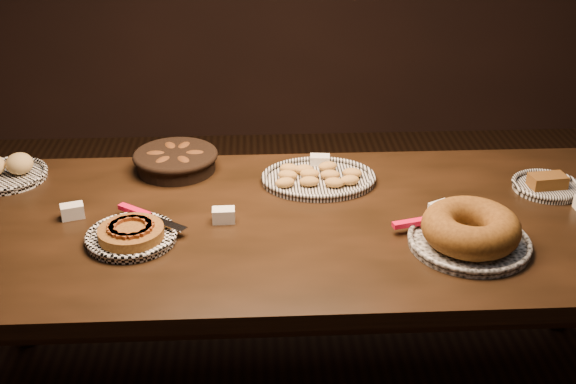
{
  "coord_description": "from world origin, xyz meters",
  "views": [
    {
      "loc": [
        -0.15,
        -1.97,
        1.86
      ],
      "look_at": [
        -0.05,
        0.05,
        0.82
      ],
      "focal_mm": 45.0,
      "sensor_mm": 36.0,
      "label": 1
    }
  ],
  "objects_px": {
    "madeleine_platter": "(318,178)",
    "bundt_cake_plate": "(470,232)",
    "buffet_table": "(305,239)",
    "apple_tart_plate": "(132,234)"
  },
  "relations": [
    {
      "from": "madeleine_platter",
      "to": "bundt_cake_plate",
      "type": "xyz_separation_m",
      "value": [
        0.41,
        -0.44,
        0.03
      ]
    },
    {
      "from": "bundt_cake_plate",
      "to": "buffet_table",
      "type": "bearing_deg",
      "value": 151.12
    },
    {
      "from": "madeleine_platter",
      "to": "buffet_table",
      "type": "bearing_deg",
      "value": -122.24
    },
    {
      "from": "madeleine_platter",
      "to": "bundt_cake_plate",
      "type": "height_order",
      "value": "bundt_cake_plate"
    },
    {
      "from": "buffet_table",
      "to": "madeleine_platter",
      "type": "relative_size",
      "value": 6.13
    },
    {
      "from": "buffet_table",
      "to": "bundt_cake_plate",
      "type": "distance_m",
      "value": 0.52
    },
    {
      "from": "buffet_table",
      "to": "apple_tart_plate",
      "type": "height_order",
      "value": "apple_tart_plate"
    },
    {
      "from": "buffet_table",
      "to": "apple_tart_plate",
      "type": "xyz_separation_m",
      "value": [
        -0.52,
        -0.11,
        0.09
      ]
    },
    {
      "from": "buffet_table",
      "to": "madeleine_platter",
      "type": "xyz_separation_m",
      "value": [
        0.06,
        0.26,
        0.09
      ]
    },
    {
      "from": "apple_tart_plate",
      "to": "madeleine_platter",
      "type": "relative_size",
      "value": 0.8
    }
  ]
}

